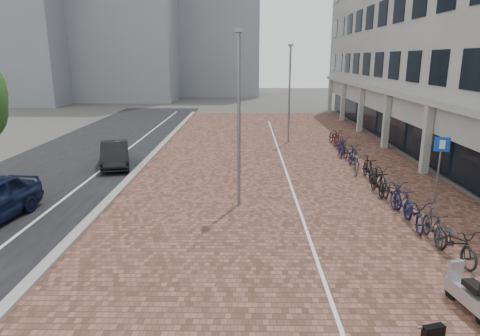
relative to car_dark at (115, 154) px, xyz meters
The scene contains 13 objects.
ground 12.96m from the car_dark, 59.87° to the right, with size 140.00×140.00×0.00m, color #474442.
plaza_brick 8.56m from the car_dark, ahead, with size 14.50×42.00×0.04m, color brown.
street_asphalt 2.70m from the car_dark, 162.24° to the left, with size 8.00×50.00×0.03m, color black.
curb 1.71m from the car_dark, 29.77° to the left, with size 0.35×42.00×0.14m, color gray.
lane_line 1.13m from the car_dark, 121.98° to the left, with size 0.12×44.00×0.00m, color white.
parking_line 8.76m from the car_dark, ahead, with size 0.10×30.00×0.00m, color white.
office_building 21.52m from the car_dark, 13.85° to the left, with size 8.40×40.00×15.00m.
car_dark is the anchor object (origin of this frame).
scooter_front 17.26m from the car_dark, 47.77° to the right, with size 0.46×1.48×1.02m, color #B2B1B7, non-canonical shape.
parking_sign 15.11m from the car_dark, 21.65° to the right, with size 0.54×0.17×2.60m.
lamp_near 9.08m from the car_dark, 42.09° to the right, with size 0.12×0.12×6.35m, color gray.
lamp_far 11.69m from the car_dark, 33.91° to the left, with size 0.12×0.12×6.20m, color gray.
bike_row 12.52m from the car_dark, ahead, with size 1.40×18.14×1.05m.
Camera 1 is at (0.24, -9.87, 5.44)m, focal length 31.69 mm.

